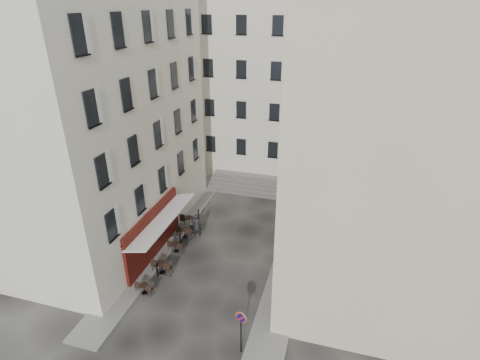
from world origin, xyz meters
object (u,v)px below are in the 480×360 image
(no_parking_sign, at_px, (241,325))
(bistro_table_a, at_px, (144,288))
(pedestrian, at_px, (197,226))
(bistro_table_b, at_px, (162,266))

(no_parking_sign, height_order, bistro_table_a, no_parking_sign)
(bistro_table_a, xyz_separation_m, pedestrian, (0.77, 6.39, 0.55))
(bistro_table_a, height_order, bistro_table_b, bistro_table_b)
(bistro_table_b, distance_m, pedestrian, 4.48)
(no_parking_sign, relative_size, bistro_table_b, 1.84)
(no_parking_sign, height_order, bistro_table_b, no_parking_sign)
(bistro_table_a, bearing_deg, no_parking_sign, -19.96)
(no_parking_sign, bearing_deg, bistro_table_a, 174.41)
(bistro_table_a, distance_m, pedestrian, 6.46)
(no_parking_sign, xyz_separation_m, bistro_table_b, (-6.45, 4.39, -1.31))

